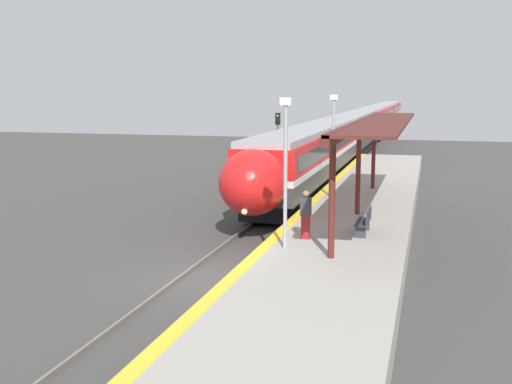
% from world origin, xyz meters
% --- Properties ---
extents(ground_plane, '(120.00, 120.00, 0.00)m').
position_xyz_m(ground_plane, '(0.00, 0.00, 0.00)').
color(ground_plane, '#423F3D').
extents(rail_left, '(0.08, 90.00, 0.15)m').
position_xyz_m(rail_left, '(-0.72, 0.00, 0.07)').
color(rail_left, slate).
rests_on(rail_left, ground_plane).
extents(rail_right, '(0.08, 90.00, 0.15)m').
position_xyz_m(rail_right, '(0.72, 0.00, 0.07)').
color(rail_right, slate).
rests_on(rail_right, ground_plane).
extents(train, '(2.86, 96.88, 3.83)m').
position_xyz_m(train, '(0.00, 52.75, 2.20)').
color(train, black).
rests_on(train, ground_plane).
extents(platform_right, '(4.65, 64.00, 0.98)m').
position_xyz_m(platform_right, '(3.88, 0.00, 0.48)').
color(platform_right, '#9E998E').
rests_on(platform_right, ground_plane).
extents(platform_bench, '(0.44, 1.72, 0.89)m').
position_xyz_m(platform_bench, '(4.70, 3.67, 1.45)').
color(platform_bench, '#2D333D').
rests_on(platform_bench, platform_right).
extents(person_waiting, '(0.36, 0.22, 1.66)m').
position_xyz_m(person_waiting, '(2.81, 2.42, 1.83)').
color(person_waiting, maroon).
rests_on(person_waiting, platform_right).
extents(railway_signal, '(0.28, 0.28, 4.61)m').
position_xyz_m(railway_signal, '(-2.05, 18.81, 2.80)').
color(railway_signal, '#59595E').
rests_on(railway_signal, ground_plane).
extents(lamppost_near, '(0.36, 0.20, 4.79)m').
position_xyz_m(lamppost_near, '(2.43, 0.91, 3.74)').
color(lamppost_near, '#9E9EA3').
rests_on(lamppost_near, platform_right).
extents(lamppost_mid, '(0.36, 0.20, 4.79)m').
position_xyz_m(lamppost_mid, '(2.43, 11.07, 3.74)').
color(lamppost_mid, '#9E9EA3').
rests_on(lamppost_mid, platform_right).
extents(station_canopy, '(2.02, 17.26, 3.82)m').
position_xyz_m(station_canopy, '(4.60, 7.30, 4.53)').
color(station_canopy, '#511E19').
rests_on(station_canopy, platform_right).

